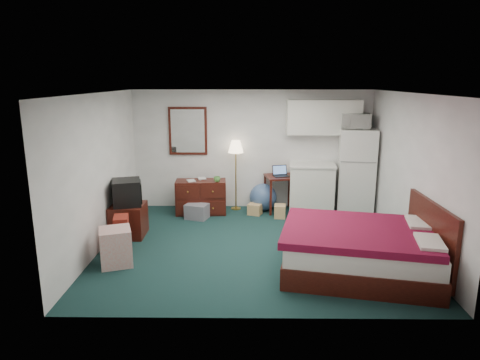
{
  "coord_description": "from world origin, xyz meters",
  "views": [
    {
      "loc": [
        -0.16,
        -6.72,
        2.71
      ],
      "look_at": [
        -0.24,
        0.47,
        1.01
      ],
      "focal_mm": 32.0,
      "sensor_mm": 36.0,
      "label": 1
    }
  ],
  "objects_px": {
    "desk": "(280,193)",
    "bed": "(360,251)",
    "dresser": "(201,197)",
    "suitcase": "(122,234)",
    "floor_lamp": "(236,175)",
    "tv_stand": "(129,220)",
    "kitchen_counter": "(311,189)",
    "fridge": "(356,171)"
  },
  "relations": [
    {
      "from": "bed",
      "to": "kitchen_counter",
      "type": "bearing_deg",
      "value": 106.62
    },
    {
      "from": "dresser",
      "to": "kitchen_counter",
      "type": "xyz_separation_m",
      "value": [
        2.29,
        0.16,
        0.14
      ]
    },
    {
      "from": "dresser",
      "to": "fridge",
      "type": "bearing_deg",
      "value": -0.88
    },
    {
      "from": "kitchen_counter",
      "to": "bed",
      "type": "bearing_deg",
      "value": -79.18
    },
    {
      "from": "floor_lamp",
      "to": "kitchen_counter",
      "type": "height_order",
      "value": "floor_lamp"
    },
    {
      "from": "desk",
      "to": "kitchen_counter",
      "type": "height_order",
      "value": "kitchen_counter"
    },
    {
      "from": "dresser",
      "to": "desk",
      "type": "xyz_separation_m",
      "value": [
        1.64,
        0.18,
        0.03
      ]
    },
    {
      "from": "dresser",
      "to": "fridge",
      "type": "xyz_separation_m",
      "value": [
        3.19,
        0.13,
        0.52
      ]
    },
    {
      "from": "fridge",
      "to": "tv_stand",
      "type": "xyz_separation_m",
      "value": [
        -4.33,
        -1.45,
        -0.58
      ]
    },
    {
      "from": "dresser",
      "to": "suitcase",
      "type": "height_order",
      "value": "dresser"
    },
    {
      "from": "kitchen_counter",
      "to": "fridge",
      "type": "xyz_separation_m",
      "value": [
        0.89,
        -0.03,
        0.38
      ]
    },
    {
      "from": "kitchen_counter",
      "to": "bed",
      "type": "xyz_separation_m",
      "value": [
        0.24,
        -2.93,
        -0.16
      ]
    },
    {
      "from": "kitchen_counter",
      "to": "tv_stand",
      "type": "distance_m",
      "value": 3.75
    },
    {
      "from": "bed",
      "to": "tv_stand",
      "type": "relative_size",
      "value": 3.33
    },
    {
      "from": "kitchen_counter",
      "to": "fridge",
      "type": "height_order",
      "value": "fridge"
    },
    {
      "from": "floor_lamp",
      "to": "fridge",
      "type": "relative_size",
      "value": 0.85
    },
    {
      "from": "tv_stand",
      "to": "dresser",
      "type": "bearing_deg",
      "value": 48.09
    },
    {
      "from": "desk",
      "to": "kitchen_counter",
      "type": "bearing_deg",
      "value": -12.08
    },
    {
      "from": "fridge",
      "to": "dresser",
      "type": "bearing_deg",
      "value": -168.37
    },
    {
      "from": "floor_lamp",
      "to": "fridge",
      "type": "xyz_separation_m",
      "value": [
        2.47,
        -0.17,
        0.13
      ]
    },
    {
      "from": "dresser",
      "to": "desk",
      "type": "relative_size",
      "value": 1.35
    },
    {
      "from": "floor_lamp",
      "to": "bed",
      "type": "bearing_deg",
      "value": -59.33
    },
    {
      "from": "bed",
      "to": "suitcase",
      "type": "height_order",
      "value": "bed"
    },
    {
      "from": "floor_lamp",
      "to": "kitchen_counter",
      "type": "xyz_separation_m",
      "value": [
        1.58,
        -0.14,
        -0.25
      ]
    },
    {
      "from": "desk",
      "to": "suitcase",
      "type": "distance_m",
      "value": 3.49
    },
    {
      "from": "kitchen_counter",
      "to": "suitcase",
      "type": "relative_size",
      "value": 1.7
    },
    {
      "from": "dresser",
      "to": "suitcase",
      "type": "bearing_deg",
      "value": -121.69
    },
    {
      "from": "desk",
      "to": "fridge",
      "type": "xyz_separation_m",
      "value": [
        1.54,
        -0.05,
        0.49
      ]
    },
    {
      "from": "fridge",
      "to": "desk",
      "type": "bearing_deg",
      "value": -172.63
    },
    {
      "from": "dresser",
      "to": "kitchen_counter",
      "type": "height_order",
      "value": "kitchen_counter"
    },
    {
      "from": "bed",
      "to": "floor_lamp",
      "type": "bearing_deg",
      "value": 132.53
    },
    {
      "from": "suitcase",
      "to": "kitchen_counter",
      "type": "bearing_deg",
      "value": 20.6
    },
    {
      "from": "floor_lamp",
      "to": "tv_stand",
      "type": "bearing_deg",
      "value": -138.97
    },
    {
      "from": "kitchen_counter",
      "to": "suitcase",
      "type": "bearing_deg",
      "value": -141.29
    },
    {
      "from": "fridge",
      "to": "bed",
      "type": "height_order",
      "value": "fridge"
    },
    {
      "from": "suitcase",
      "to": "dresser",
      "type": "bearing_deg",
      "value": 49.55
    },
    {
      "from": "floor_lamp",
      "to": "bed",
      "type": "distance_m",
      "value": 3.6
    },
    {
      "from": "floor_lamp",
      "to": "desk",
      "type": "distance_m",
      "value": 1.0
    },
    {
      "from": "desk",
      "to": "fridge",
      "type": "relative_size",
      "value": 0.43
    },
    {
      "from": "floor_lamp",
      "to": "tv_stand",
      "type": "height_order",
      "value": "floor_lamp"
    },
    {
      "from": "desk",
      "to": "bed",
      "type": "relative_size",
      "value": 0.37
    },
    {
      "from": "dresser",
      "to": "floor_lamp",
      "type": "height_order",
      "value": "floor_lamp"
    }
  ]
}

